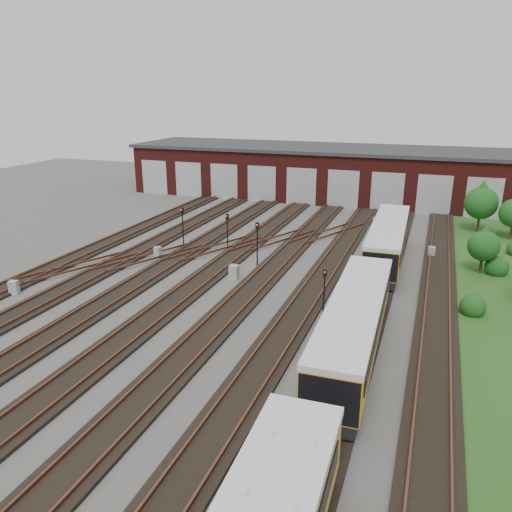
% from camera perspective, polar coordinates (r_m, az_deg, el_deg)
% --- Properties ---
extents(ground, '(120.00, 120.00, 0.00)m').
position_cam_1_polar(ground, '(29.71, -8.52, -7.83)').
color(ground, '#494643').
rests_on(ground, ground).
extents(track_network, '(30.40, 70.00, 0.33)m').
position_cam_1_polar(track_network, '(30.20, -8.28, -7.14)').
color(track_network, black).
rests_on(track_network, ground).
extents(maintenance_shed, '(51.00, 12.50, 6.35)m').
position_cam_1_polar(maintenance_shed, '(65.34, 8.31, 9.50)').
color(maintenance_shed, '#511614').
rests_on(maintenance_shed, ground).
extents(metro_train, '(2.85, 45.98, 2.88)m').
position_cam_1_polar(metro_train, '(25.78, 11.17, -7.77)').
color(metro_train, black).
rests_on(metro_train, ground).
extents(signal_mast_0, '(0.30, 0.29, 3.37)m').
position_cam_1_polar(signal_mast_0, '(44.26, -8.39, 3.94)').
color(signal_mast_0, black).
rests_on(signal_mast_0, ground).
extents(signal_mast_1, '(0.30, 0.29, 2.98)m').
position_cam_1_polar(signal_mast_1, '(43.26, -3.29, 3.46)').
color(signal_mast_1, black).
rests_on(signal_mast_1, ground).
extents(signal_mast_2, '(0.28, 0.26, 3.46)m').
position_cam_1_polar(signal_mast_2, '(38.50, 0.15, 2.06)').
color(signal_mast_2, black).
rests_on(signal_mast_2, ground).
extents(signal_mast_3, '(0.24, 0.22, 2.79)m').
position_cam_1_polar(signal_mast_3, '(30.62, 7.82, -3.32)').
color(signal_mast_3, black).
rests_on(signal_mast_3, ground).
extents(relay_cabinet_0, '(0.70, 0.65, 0.95)m').
position_cam_1_polar(relay_cabinet_0, '(37.21, -25.95, -3.27)').
color(relay_cabinet_0, '#9FA2A4').
rests_on(relay_cabinet_0, ground).
extents(relay_cabinet_1, '(0.59, 0.50, 0.91)m').
position_cam_1_polar(relay_cabinet_1, '(41.62, -11.16, 0.42)').
color(relay_cabinet_1, '#9FA2A4').
rests_on(relay_cabinet_1, ground).
extents(relay_cabinet_2, '(0.67, 0.57, 1.07)m').
position_cam_1_polar(relay_cabinet_2, '(36.15, -2.52, -1.86)').
color(relay_cabinet_2, '#9FA2A4').
rests_on(relay_cabinet_2, ground).
extents(relay_cabinet_3, '(0.57, 0.49, 0.85)m').
position_cam_1_polar(relay_cabinet_3, '(52.17, 13.53, 3.85)').
color(relay_cabinet_3, '#9FA2A4').
rests_on(relay_cabinet_3, ground).
extents(relay_cabinet_4, '(0.60, 0.53, 0.89)m').
position_cam_1_polar(relay_cabinet_4, '(43.38, 19.41, 0.43)').
color(relay_cabinet_4, '#9FA2A4').
rests_on(relay_cabinet_4, ground).
extents(tree_0, '(3.07, 3.07, 5.09)m').
position_cam_1_polar(tree_0, '(52.14, 24.39, 5.93)').
color(tree_0, '#362818').
rests_on(tree_0, ground).
extents(tree_3, '(2.29, 2.29, 3.79)m').
position_cam_1_polar(tree_3, '(40.35, 24.63, 1.44)').
color(tree_3, '#362818').
rests_on(tree_3, ground).
extents(bush_0, '(1.54, 1.54, 1.54)m').
position_cam_1_polar(bush_0, '(33.14, 23.57, -4.94)').
color(bush_0, '#154A15').
rests_on(bush_0, ground).
extents(bush_1, '(1.71, 1.71, 1.71)m').
position_cam_1_polar(bush_1, '(41.00, 25.86, -0.80)').
color(bush_1, '#154A15').
rests_on(bush_1, ground).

